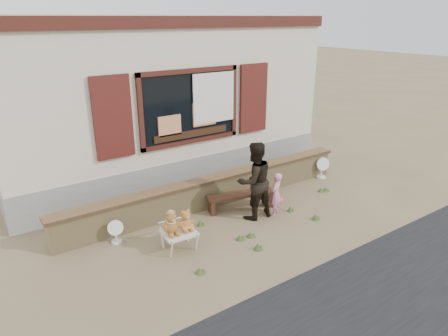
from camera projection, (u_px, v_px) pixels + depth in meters
ground at (240, 222)px, 8.22m from camera, size 80.00×80.00×0.00m
shopfront at (145, 93)px, 10.97m from camera, size 8.04×5.13×4.00m
brick_wall at (214, 190)px, 8.87m from camera, size 7.10×0.36×0.67m
bench at (241, 198)px, 8.66m from camera, size 1.52×0.72×0.38m
folding_chair at (179, 233)px, 7.15m from camera, size 0.61×0.55×0.36m
teddy_bear_left at (171, 222)px, 7.00m from camera, size 0.35×0.31×0.45m
teddy_bear_right at (186, 220)px, 7.14m from camera, size 0.31×0.28×0.40m
child at (276, 194)px, 8.36m from camera, size 0.41×0.37×0.94m
adult at (254, 181)px, 8.14m from camera, size 0.83×0.66×1.64m
fan_left at (116, 231)px, 7.39m from camera, size 0.30×0.20×0.47m
fan_right at (322, 167)px, 10.37m from camera, size 0.37×0.24×0.57m
grass_tufts at (262, 225)px, 7.98m from camera, size 4.39×1.58×0.14m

